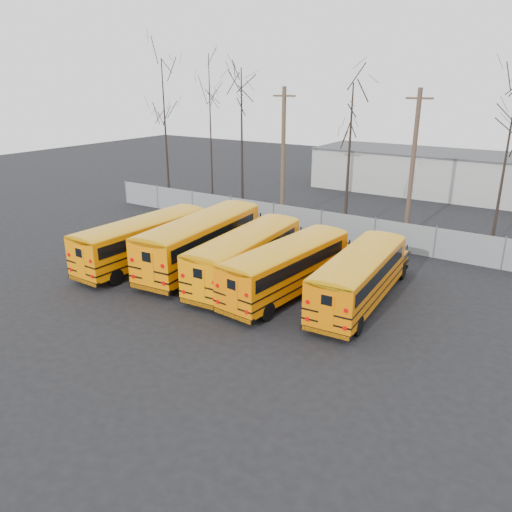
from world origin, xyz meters
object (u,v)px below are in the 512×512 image
Objects in this scene: bus_a at (146,237)px; utility_pole_left at (283,154)px; bus_c at (248,252)px; utility_pole_right at (413,163)px; bus_e at (361,273)px; bus_b at (203,237)px; bus_d at (289,264)px.

utility_pole_left reaches higher than bus_a.
bus_c is (6.75, 1.11, -0.01)m from bus_a.
utility_pole_right is at bearing 53.53° from bus_a.
bus_e is at bearing -85.20° from utility_pole_right.
bus_b is (3.28, 1.52, 0.15)m from bus_a.
utility_pole_left is 1.00× the size of utility_pole_right.
bus_e is (9.93, 0.14, -0.24)m from bus_b.
bus_d is at bearing -61.55° from utility_pole_left.
utility_pole_left reaches higher than utility_pole_right.
bus_b reaches higher than bus_d.
bus_d is (6.29, -0.68, -0.22)m from bus_b.
bus_c is 13.94m from utility_pole_left.
bus_d is 1.02× the size of bus_e.
bus_a is 1.04× the size of utility_pole_left.
bus_a reaches higher than bus_d.
utility_pole_left is (-11.51, 11.95, 3.65)m from bus_e.
bus_c reaches higher than bus_e.
utility_pole_right is (11.56, 14.62, 3.55)m from bus_a.
bus_d reaches higher than bus_e.
bus_a is at bearing -176.23° from bus_e.
utility_pole_right reaches higher than bus_e.
bus_e is (3.64, 0.81, -0.02)m from bus_d.
bus_b is 1.13× the size of bus_d.
bus_b is 1.10× the size of bus_c.
bus_b is 6.33m from bus_d.
bus_d is at bearing -9.36° from bus_c.
bus_c is 2.83m from bus_d.
bus_e is at bearing -4.25° from bus_b.
bus_c is 1.04× the size of utility_pole_left.
bus_b is at bearing 169.53° from bus_c.
utility_pole_left reaches higher than bus_d.
bus_c is 1.03× the size of bus_d.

